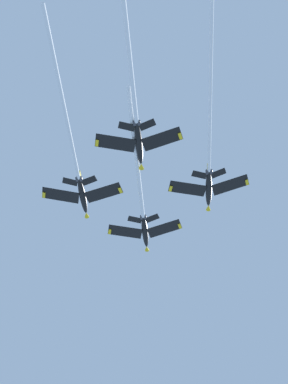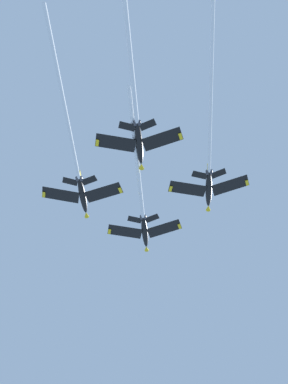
{
  "view_description": "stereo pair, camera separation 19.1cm",
  "coord_description": "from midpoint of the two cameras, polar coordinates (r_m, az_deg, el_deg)",
  "views": [
    {
      "loc": [
        41.36,
        36.32,
        1.71
      ],
      "look_at": [
        12.24,
        7.31,
        115.29
      ],
      "focal_mm": 45.82,
      "sensor_mm": 36.0,
      "label": 1
    },
    {
      "loc": [
        41.5,
        36.18,
        1.71
      ],
      "look_at": [
        12.24,
        7.31,
        115.29
      ],
      "focal_mm": 45.82,
      "sensor_mm": 36.0,
      "label": 2
    }
  ],
  "objects": [
    {
      "name": "jet_lead",
      "position": [
        123.89,
        -0.24,
        -1.23
      ],
      "size": [
        38.37,
        34.56,
        21.15
      ],
      "color": "black"
    },
    {
      "name": "jet_slot",
      "position": [
        102.79,
        -1.25,
        12.03
      ],
      "size": [
        44.94,
        40.1,
        26.02
      ],
      "color": "black"
    },
    {
      "name": "jet_right_wing",
      "position": [
        115.88,
        7.64,
        3.56
      ],
      "size": [
        40.47,
        36.18,
        24.15
      ],
      "color": "black"
    },
    {
      "name": "jet_left_wing",
      "position": [
        114.8,
        -7.82,
        2.97
      ],
      "size": [
        40.08,
        36.86,
        23.85
      ],
      "color": "black"
    }
  ]
}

